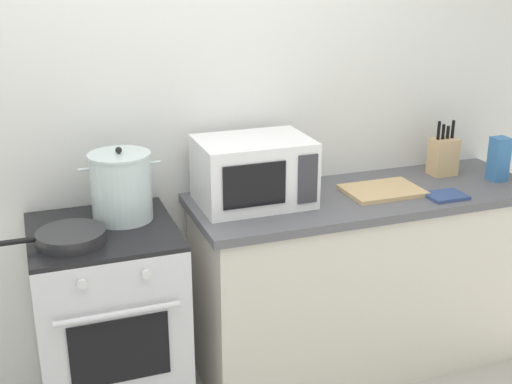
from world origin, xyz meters
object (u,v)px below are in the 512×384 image
(oven_mitt, at_px, (446,196))
(knife_block, at_px, (443,156))
(stock_pot, at_px, (121,187))
(pasta_box, at_px, (499,159))
(stove, at_px, (110,326))
(cutting_board, at_px, (382,190))
(frying_pan, at_px, (70,237))
(microwave, at_px, (254,171))

(oven_mitt, bearing_deg, knife_block, 58.59)
(stock_pot, distance_m, pasta_box, 1.85)
(stove, xyz_separation_m, cutting_board, (1.32, 0.00, 0.47))
(frying_pan, xyz_separation_m, cutting_board, (1.45, 0.10, -0.02))
(stock_pot, height_order, microwave, stock_pot)
(stove, xyz_separation_m, knife_block, (1.74, 0.14, 0.56))
(knife_block, height_order, oven_mitt, knife_block)
(microwave, height_order, oven_mitt, microwave)
(frying_pan, distance_m, knife_block, 1.90)
(stove, height_order, stock_pot, stock_pot)
(stock_pot, xyz_separation_m, knife_block, (1.64, 0.06, -0.05))
(frying_pan, distance_m, microwave, 0.86)
(frying_pan, bearing_deg, knife_block, 7.29)
(microwave, relative_size, knife_block, 1.77)
(cutting_board, relative_size, oven_mitt, 2.00)
(frying_pan, bearing_deg, oven_mitt, -2.00)
(knife_block, bearing_deg, stock_pot, -177.99)
(stock_pot, bearing_deg, knife_block, 2.01)
(stock_pot, height_order, oven_mitt, stock_pot)
(microwave, xyz_separation_m, knife_block, (1.05, 0.06, -0.05))
(stock_pot, height_order, pasta_box, stock_pot)
(microwave, bearing_deg, frying_pan, -167.85)
(stove, xyz_separation_m, stock_pot, (0.10, 0.08, 0.61))
(microwave, bearing_deg, stove, -173.49)
(stock_pot, bearing_deg, pasta_box, -3.48)
(stove, xyz_separation_m, frying_pan, (-0.14, -0.10, 0.48))
(microwave, distance_m, knife_block, 1.05)
(frying_pan, bearing_deg, stove, 36.09)
(oven_mitt, bearing_deg, stock_pot, 170.56)
(cutting_board, distance_m, oven_mitt, 0.29)
(oven_mitt, bearing_deg, microwave, 164.66)
(stock_pot, relative_size, oven_mitt, 1.91)
(stove, bearing_deg, cutting_board, 0.05)
(stove, xyz_separation_m, pasta_box, (1.95, -0.03, 0.57))
(stock_pot, xyz_separation_m, microwave, (0.59, -0.00, 0.00))
(cutting_board, bearing_deg, oven_mitt, -33.29)
(cutting_board, height_order, pasta_box, pasta_box)
(cutting_board, distance_m, knife_block, 0.46)
(cutting_board, distance_m, pasta_box, 0.64)
(oven_mitt, bearing_deg, stove, 174.19)
(microwave, bearing_deg, cutting_board, -7.13)
(cutting_board, xyz_separation_m, pasta_box, (0.63, -0.03, 0.10))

